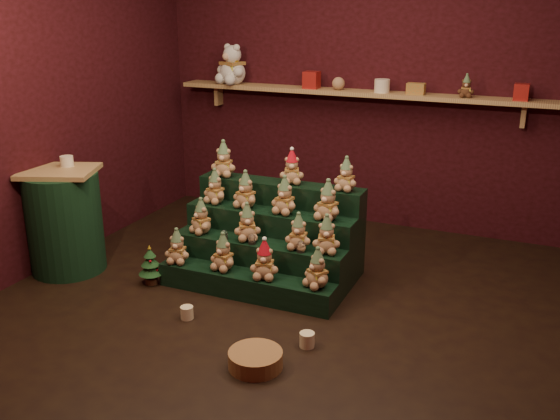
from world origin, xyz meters
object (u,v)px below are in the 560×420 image
at_px(snow_globe_a, 224,235).
at_px(white_bear, 232,59).
at_px(snow_globe_b, 252,239).
at_px(mug_right, 307,340).
at_px(riser_tier_front, 246,285).
at_px(wicker_basket, 255,359).
at_px(brown_bear, 466,86).
at_px(snow_globe_c, 301,246).
at_px(mug_left, 187,313).
at_px(side_table, 65,221).
at_px(mini_christmas_tree, 151,265).

height_order(snow_globe_a, white_bear, white_bear).
height_order(snow_globe_b, mug_right, snow_globe_b).
xyz_separation_m(riser_tier_front, wicker_basket, (0.49, -0.84, -0.04)).
bearing_deg(brown_bear, white_bear, 173.07).
xyz_separation_m(snow_globe_c, mug_left, (-0.60, -0.65, -0.36)).
bearing_deg(brown_bear, mug_left, -128.98).
bearing_deg(mug_right, white_bear, 126.53).
bearing_deg(brown_bear, side_table, -151.61).
bearing_deg(side_table, mini_christmas_tree, -18.59).
bearing_deg(snow_globe_c, riser_tier_front, -157.11).
distance_m(snow_globe_b, snow_globe_c, 0.40).
distance_m(snow_globe_a, side_table, 1.34).
relative_size(side_table, white_bear, 1.74).
height_order(mug_right, white_bear, white_bear).
bearing_deg(white_bear, brown_bear, 21.84).
bearing_deg(side_table, riser_tier_front, -15.88).
xyz_separation_m(snow_globe_a, snow_globe_b, (0.24, -0.00, 0.00)).
height_order(snow_globe_c, brown_bear, brown_bear).
xyz_separation_m(mini_christmas_tree, mug_left, (0.56, -0.38, -0.11)).
relative_size(snow_globe_c, side_table, 0.10).
bearing_deg(wicker_basket, mug_right, 59.82).
height_order(snow_globe_c, side_table, side_table).
bearing_deg(snow_globe_c, white_bear, 130.22).
height_order(mini_christmas_tree, mug_right, mini_christmas_tree).
height_order(side_table, brown_bear, brown_bear).
height_order(white_bear, brown_bear, white_bear).
distance_m(mug_left, brown_bear, 3.07).
relative_size(side_table, mini_christmas_tree, 2.63).
relative_size(riser_tier_front, mug_left, 15.40).
relative_size(riser_tier_front, side_table, 1.63).
distance_m(side_table, brown_bear, 3.58).
bearing_deg(mini_christmas_tree, side_table, -177.49).
relative_size(side_table, brown_bear, 4.40).
distance_m(snow_globe_a, mug_right, 1.21).
height_order(side_table, mug_right, side_table).
distance_m(riser_tier_front, wicker_basket, 0.98).
xyz_separation_m(snow_globe_a, side_table, (-1.30, -0.30, 0.03)).
bearing_deg(white_bear, snow_globe_c, -27.95).
relative_size(snow_globe_a, snow_globe_c, 0.85).
bearing_deg(snow_globe_a, snow_globe_b, -0.00).
bearing_deg(mug_left, mug_right, -0.76).
bearing_deg(snow_globe_b, wicker_basket, -63.10).
height_order(snow_globe_b, side_table, side_table).
bearing_deg(side_table, brown_bear, 14.21).
xyz_separation_m(snow_globe_c, wicker_basket, (0.11, -1.00, -0.35)).
relative_size(riser_tier_front, wicker_basket, 4.19).
bearing_deg(snow_globe_b, mug_left, -107.01).
xyz_separation_m(snow_globe_b, mug_left, (-0.20, -0.65, -0.36)).
xyz_separation_m(snow_globe_a, wicker_basket, (0.75, -1.00, -0.35)).
bearing_deg(snow_globe_a, wicker_basket, -53.26).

